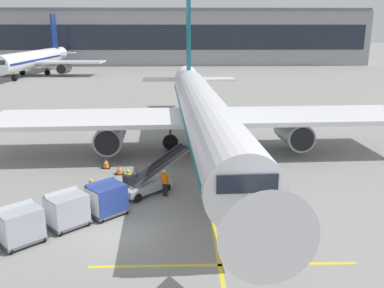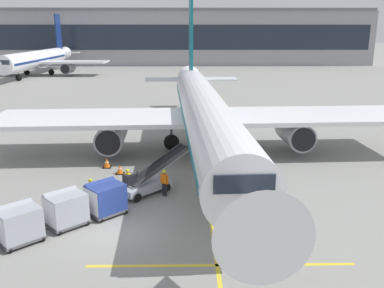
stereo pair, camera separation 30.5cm
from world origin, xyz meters
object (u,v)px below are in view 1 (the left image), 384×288
Objects in this scene: ground_crew_marshaller at (165,181)px; distant_airplane at (32,60)px; parked_airplane at (203,112)px; baggage_cart_lead at (106,198)px; ground_crew_by_loader at (128,181)px; belt_loader at (148,180)px; safety_cone_engine_keepout at (119,170)px; ground_crew_by_carts at (91,191)px; baggage_cart_second at (66,209)px; baggage_cart_third at (20,224)px; safety_cone_wingtip at (106,163)px.

ground_crew_marshaller is 0.04× the size of distant_airplane.
parked_airplane is 25.43× the size of ground_crew_marshaller.
distant_airplane is (-28.82, 73.30, 2.50)m from baggage_cart_lead.
ground_crew_by_loader is 76.58m from distant_airplane.
belt_loader is 7.06× the size of safety_cone_engine_keepout.
parked_airplane reaches higher than distant_airplane.
parked_airplane is 70.37m from distant_airplane.
safety_cone_engine_keepout is at bearing 123.44° from belt_loader.
ground_crew_by_loader is 1.00× the size of ground_crew_by_carts.
safety_cone_engine_keepout is at bearing 106.01° from ground_crew_by_loader.
baggage_cart_second is 2.50m from baggage_cart_third.
parked_airplane is at bearing 66.02° from belt_loader.
ground_crew_by_loader is (2.75, 4.18, -0.00)m from baggage_cart_second.
baggage_cart_second is (-7.89, -13.58, -2.52)m from parked_airplane.
belt_loader is 0.12× the size of distant_airplane.
parked_airplane reaches higher than belt_loader.
ground_crew_by_carts is (0.79, 2.52, -0.00)m from baggage_cart_second.
distant_airplane is at bearing 119.70° from parked_airplane.
parked_airplane is 9.04m from safety_cone_wingtip.
baggage_cart_second is 5.00m from ground_crew_by_loader.
baggage_cart_third is 10.54m from safety_cone_engine_keepout.
belt_loader is 1.88× the size of baggage_cart_second.
ground_crew_by_loader is at bearing 71.84° from baggage_cart_lead.
belt_loader is 8.60m from baggage_cart_third.
ground_crew_by_carts is 2.57× the size of safety_cone_engine_keepout.
ground_crew_by_loader is 2.57× the size of safety_cone_engine_keepout.
ground_crew_marshaller is 7.34m from safety_cone_wingtip.
safety_cone_engine_keepout is 1.87m from safety_cone_wingtip.
ground_crew_marshaller is (6.84, 5.75, -0.00)m from baggage_cart_third.
baggage_cart_second is 1.46× the size of ground_crew_marshaller.
ground_crew_marshaller is (3.20, 2.62, -0.00)m from baggage_cart_lead.
baggage_cart_second reaches higher than safety_cone_engine_keepout.
baggage_cart_second is 3.52× the size of safety_cone_wingtip.
distant_airplane reaches higher than ground_crew_marshaller.
ground_crew_by_carts is 77.39m from distant_airplane.
ground_crew_marshaller is at bearing 19.48° from ground_crew_by_carts.
safety_cone_engine_keepout is at bearing -139.66° from parked_airplane.
parked_airplane is 15.90m from baggage_cart_second.
ground_crew_by_carts is at bearing -145.43° from belt_loader.
ground_crew_by_carts is (-1.96, -1.66, 0.00)m from ground_crew_by_loader.
safety_cone_wingtip is (-0.41, 7.14, -0.65)m from ground_crew_by_carts.
baggage_cart_third is 3.52× the size of safety_cone_wingtip.
parked_airplane reaches higher than baggage_cart_second.
distant_airplane is at bearing 108.23° from baggage_cart_third.
parked_airplane is 10.29m from ground_crew_marshaller.
distant_airplane is (-34.87, 61.13, -0.02)m from parked_airplane.
baggage_cart_lead is 3.76× the size of safety_cone_engine_keepout.
belt_loader is 6.61× the size of safety_cone_wingtip.
baggage_cart_second is at bearing 43.69° from baggage_cart_third.
baggage_cart_lead reaches higher than safety_cone_wingtip.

